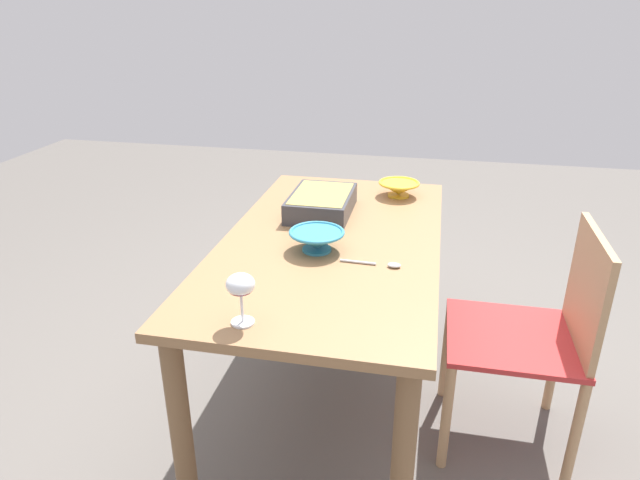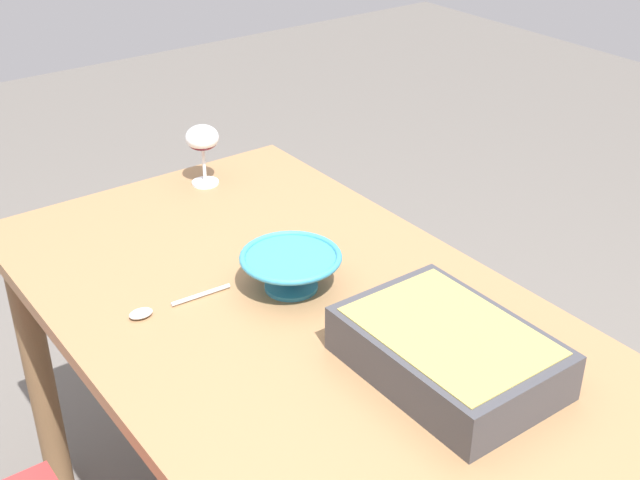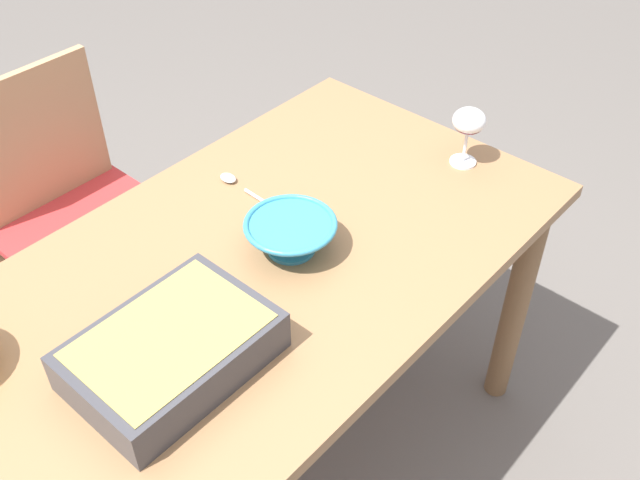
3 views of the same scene
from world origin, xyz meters
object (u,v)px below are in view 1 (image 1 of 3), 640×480
wine_glass (241,287)px  dining_table (331,266)px  chair (539,331)px  casserole_dish (321,202)px  serving_spoon (383,264)px  mixing_bowl (317,239)px  small_bowl (399,188)px

wine_glass → dining_table: bearing=-11.7°
dining_table → chair: bearing=-93.7°
wine_glass → casserole_dish: wine_glass is taller
chair → wine_glass: bearing=122.9°
dining_table → chair: 0.77m
chair → wine_glass: (-0.57, 0.88, 0.38)m
dining_table → chair: size_ratio=1.69×
wine_glass → serving_spoon: (0.43, -0.34, -0.10)m
casserole_dish → mixing_bowl: casserole_dish is taller
chair → serving_spoon: 0.63m
dining_table → serving_spoon: (-0.19, -0.21, 0.12)m
mixing_bowl → chair: bearing=-85.2°
casserole_dish → serving_spoon: bearing=-145.9°
chair → mixing_bowl: 0.85m
dining_table → wine_glass: size_ratio=9.81×
small_bowl → serving_spoon: 0.72m
dining_table → serving_spoon: bearing=-132.6°
wine_glass → mixing_bowl: (0.51, -0.10, -0.07)m
chair → serving_spoon: size_ratio=4.24×
wine_glass → chair: bearing=-57.1°
mixing_bowl → small_bowl: bearing=-20.0°
small_bowl → casserole_dish: bearing=133.4°
dining_table → mixing_bowl: size_ratio=7.51×
wine_glass → small_bowl: bearing=-16.1°
dining_table → casserole_dish: casserole_dish is taller
mixing_bowl → small_bowl: size_ratio=1.07×
chair → wine_glass: 1.12m
mixing_bowl → serving_spoon: 0.25m
serving_spoon → casserole_dish: bearing=34.1°
small_bowl → wine_glass: bearing=163.9°
serving_spoon → wine_glass: bearing=141.7°
chair → casserole_dish: chair is taller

